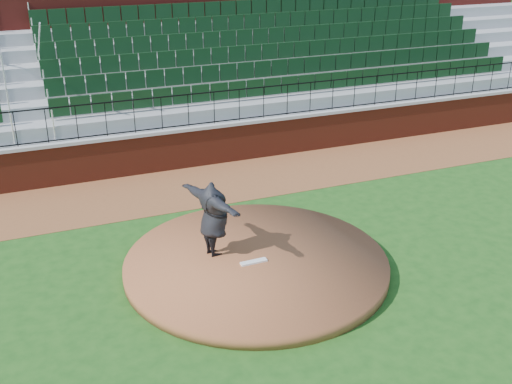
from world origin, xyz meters
The scene contains 10 objects.
ground centered at (0.00, 0.00, 0.00)m, with size 90.00×90.00×0.00m, color #1C4B15.
warning_track centered at (0.00, 5.40, 0.01)m, with size 34.00×3.20×0.01m, color brown.
field_wall centered at (0.00, 7.00, 0.60)m, with size 34.00×0.35×1.20m, color maroon.
wall_cap centered at (0.00, 7.00, 1.25)m, with size 34.00×0.45×0.10m, color #B7B7B7.
wall_railing centered at (0.00, 7.00, 1.80)m, with size 34.00×0.05×1.00m, color black, non-canonical shape.
seating_stands centered at (0.00, 9.72, 2.30)m, with size 34.00×5.10×4.60m, color gray, non-canonical shape.
concourse_wall centered at (0.00, 12.52, 2.75)m, with size 34.00×0.50×5.50m, color maroon.
pitchers_mound centered at (-0.48, 0.30, 0.12)m, with size 5.82×5.82×0.25m, color brown.
pitching_rubber centered at (-0.59, 0.17, 0.27)m, with size 0.60×0.15×0.04m, color white.
pitcher centered at (-1.26, 0.87, 1.12)m, with size 2.15×0.59×1.75m, color black.
Camera 1 is at (-5.01, -10.87, 7.07)m, focal length 43.82 mm.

